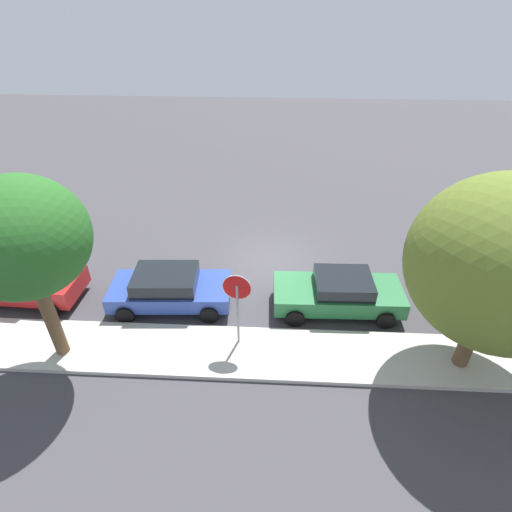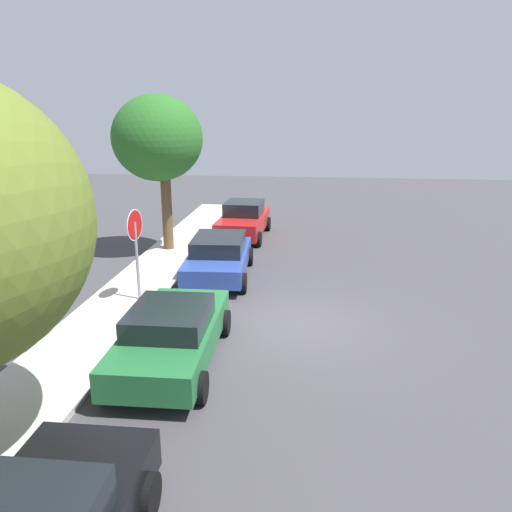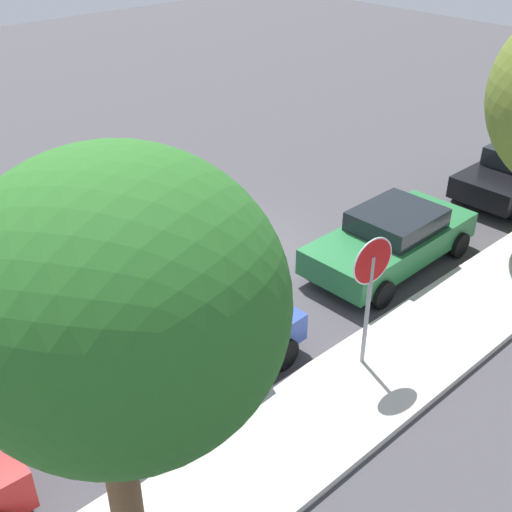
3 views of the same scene
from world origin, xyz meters
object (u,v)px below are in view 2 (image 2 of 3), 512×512
object	(u,v)px
stop_sign	(136,239)
parked_car_blue	(219,256)
parked_car_red	(244,220)
street_tree_far	(158,139)
parked_car_green	(172,334)

from	to	relation	value
stop_sign	parked_car_blue	size ratio (longest dim) A/B	0.64
parked_car_blue	parked_car_red	xyz separation A→B (m)	(5.52, -0.07, 0.06)
parked_car_red	street_tree_far	xyz separation A→B (m)	(-2.86, 2.80, 3.61)
parked_car_red	street_tree_far	bearing A→B (deg)	135.64
stop_sign	parked_car_blue	world-z (taller)	stop_sign
parked_car_green	street_tree_far	distance (m)	9.82
parked_car_red	stop_sign	bearing A→B (deg)	166.70
parked_car_blue	street_tree_far	world-z (taller)	street_tree_far
parked_car_green	parked_car_red	xyz separation A→B (m)	(11.52, 0.02, 0.07)
street_tree_far	parked_car_blue	bearing A→B (deg)	-134.31
parked_car_green	street_tree_far	world-z (taller)	street_tree_far
parked_car_green	street_tree_far	xyz separation A→B (m)	(8.66, 2.81, 3.67)
stop_sign	parked_car_green	bearing A→B (deg)	-150.05
parked_car_green	street_tree_far	bearing A→B (deg)	18.01
street_tree_far	parked_car_green	bearing A→B (deg)	-161.99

